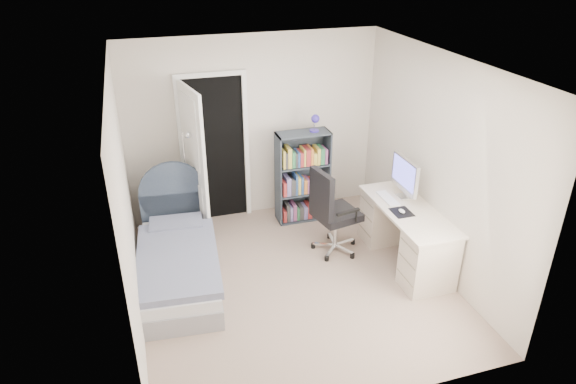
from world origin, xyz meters
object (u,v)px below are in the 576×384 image
object	(u,v)px
desk	(406,233)
nightstand	(184,203)
floor_lamp	(190,197)
office_chair	(330,208)
bookcase	(303,180)
bed	(178,261)

from	to	relation	value
desk	nightstand	bearing A→B (deg)	146.87
desk	floor_lamp	bearing A→B (deg)	151.43
floor_lamp	office_chair	xyz separation A→B (m)	(1.59, -0.83, 0.01)
desk	office_chair	xyz separation A→B (m)	(-0.79, 0.46, 0.22)
bookcase	office_chair	world-z (taller)	bookcase
bed	bookcase	world-z (taller)	bookcase
floor_lamp	desk	distance (m)	2.71
bed	bookcase	distance (m)	2.08
desk	office_chair	distance (m)	0.94
bed	nightstand	world-z (taller)	bed
bookcase	office_chair	distance (m)	0.92
nightstand	desk	world-z (taller)	desk
nightstand	office_chair	world-z (taller)	office_chair
nightstand	bookcase	world-z (taller)	bookcase
nightstand	bookcase	size ratio (longest dim) A/B	0.38
nightstand	floor_lamp	size ratio (longest dim) A/B	0.38
bed	office_chair	xyz separation A→B (m)	(1.86, 0.04, 0.36)
bed	office_chair	bearing A→B (deg)	1.31
floor_lamp	office_chair	bearing A→B (deg)	-27.71
floor_lamp	office_chair	size ratio (longest dim) A/B	1.32
floor_lamp	bookcase	distance (m)	1.54
bed	floor_lamp	distance (m)	0.98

